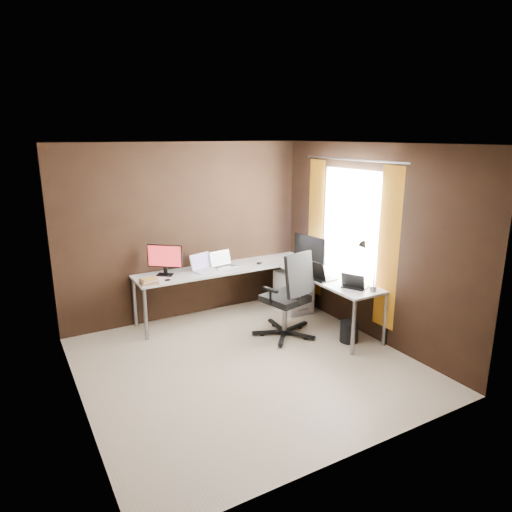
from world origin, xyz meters
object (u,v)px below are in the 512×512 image
Objects in this scene: laptop_white at (203,267)px; desk_lamp at (367,259)px; office_chair at (287,311)px; wastebasket at (349,332)px; laptop_silver at (223,263)px; monitor_left at (165,258)px; monitor_right at (310,250)px; book_stack at (149,281)px; laptop_black_big at (318,275)px; laptop_black_small at (354,285)px; drawer_pedestal at (293,291)px.

laptop_white is 2.30m from desk_lamp.
laptop_white is at bearing 109.33° from office_chair.
laptop_silver is at bearing 120.98° from wastebasket.
laptop_white is 0.65× the size of desk_lamp.
monitor_right reaches higher than monitor_left.
office_chair is 4.32× the size of wastebasket.
book_stack is 2.66m from wastebasket.
laptop_black_big is 1.17× the size of laptop_black_small.
desk_lamp reaches higher than laptop_black_small.
laptop_black_small reaches higher than book_stack.
laptop_silver is (0.31, 0.02, -0.00)m from laptop_white.
drawer_pedestal is at bearing -33.42° from laptop_white.
laptop_black_small is at bearing -88.27° from drawer_pedestal.
laptop_black_big is at bearing -24.03° from book_stack.
monitor_left reaches higher than drawer_pedestal.
laptop_silver is at bearing 124.65° from desk_lamp.
laptop_silver is at bearing 46.17° from monitor_right.
laptop_silver is 0.31× the size of office_chair.
laptop_white is at bearing 11.46° from laptop_black_small.
desk_lamp is (0.07, -0.13, 0.35)m from laptop_black_small.
monitor_left is 1.18× the size of laptop_black_small.
wastebasket is at bearing -67.43° from laptop_silver.
office_chair reaches higher than book_stack.
book_stack is (-0.31, -0.26, -0.21)m from monitor_left.
desk_lamp reaches higher than drawer_pedestal.
office_chair is (0.71, -1.09, -0.44)m from laptop_white.
monitor_left is at bearing 137.73° from wastebasket.
monitor_left is at bearing 124.16° from office_chair.
office_chair is (0.40, -1.12, -0.44)m from laptop_silver.
book_stack is (-2.02, 0.90, -0.02)m from laptop_black_big.
office_chair is at bearing 138.41° from desk_lamp.
laptop_silver is (-1.03, 0.71, -0.23)m from monitor_right.
monitor_right reaches higher than drawer_pedestal.
office_chair is (-0.58, -0.71, 0.04)m from drawer_pedestal.
desk_lamp reaches higher than monitor_right.
desk_lamp reaches higher than book_stack.
laptop_white is 0.88m from book_stack.
laptop_black_small is at bearing -35.91° from wastebasket.
laptop_black_big is at bearing 4.38° from monitor_left.
laptop_white reaches higher than drawer_pedestal.
drawer_pedestal is at bearing -30.66° from laptop_silver.
laptop_black_small is 0.57× the size of desk_lamp.
laptop_black_big is (1.71, -1.17, -0.18)m from monitor_left.
monitor_right reaches higher than office_chair.
book_stack is 2.77m from desk_lamp.
monitor_left is 0.36× the size of office_chair.
book_stack is at bearing 175.77° from drawer_pedestal.
wastebasket is (0.01, -1.26, -0.16)m from drawer_pedestal.
drawer_pedestal is at bearing -4.23° from book_stack.
monitor_right is at bearing -28.24° from laptop_black_big.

